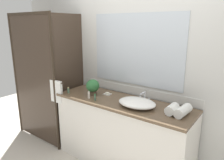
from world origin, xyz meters
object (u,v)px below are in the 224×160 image
object	(u,v)px
potted_plant	(93,86)
amenity_bottle_conditioner	(95,97)
sink_basin	(137,103)
soap_dish	(107,94)
rolled_towel_near_edge	(183,111)
amenity_bottle_lotion	(89,95)
faucet	(144,99)
amenity_bottle_body_wash	(68,90)
rolled_towel_middle	(172,109)

from	to	relation	value
potted_plant	amenity_bottle_conditioner	xyz separation A→B (m)	(0.16, -0.14, -0.08)
sink_basin	potted_plant	bearing A→B (deg)	179.20
soap_dish	amenity_bottle_conditioner	world-z (taller)	amenity_bottle_conditioner
potted_plant	amenity_bottle_conditioner	bearing A→B (deg)	-41.50
amenity_bottle_conditioner	rolled_towel_near_edge	size ratio (longest dim) A/B	0.32
sink_basin	soap_dish	xyz separation A→B (m)	(-0.54, 0.13, -0.03)
potted_plant	amenity_bottle_lotion	distance (m)	0.16
faucet	soap_dish	size ratio (longest dim) A/B	1.70
faucet	amenity_bottle_conditioner	xyz separation A→B (m)	(-0.53, -0.31, -0.01)
faucet	amenity_bottle_body_wash	size ratio (longest dim) A/B	2.07
faucet	amenity_bottle_conditioner	distance (m)	0.62
amenity_bottle_body_wash	rolled_towel_near_edge	size ratio (longest dim) A/B	0.33
soap_dish	rolled_towel_near_edge	bearing A→B (deg)	-3.85
rolled_towel_middle	soap_dish	bearing A→B (deg)	174.53
amenity_bottle_conditioner	rolled_towel_middle	bearing A→B (deg)	10.66
faucet	sink_basin	bearing A→B (deg)	-90.00
sink_basin	rolled_towel_near_edge	distance (m)	0.52
amenity_bottle_body_wash	amenity_bottle_lotion	size ratio (longest dim) A/B	0.88
soap_dish	faucet	bearing A→B (deg)	4.85
potted_plant	rolled_towel_middle	world-z (taller)	potted_plant
faucet	potted_plant	size ratio (longest dim) A/B	0.79
sink_basin	amenity_bottle_lotion	xyz separation A→B (m)	(-0.64, -0.13, 0.00)
amenity_bottle_lotion	rolled_towel_middle	bearing A→B (deg)	9.09
rolled_towel_middle	amenity_bottle_lotion	bearing A→B (deg)	-170.91
sink_basin	rolled_towel_near_edge	size ratio (longest dim) A/B	1.80
rolled_towel_near_edge	potted_plant	bearing A→B (deg)	-177.50
faucet	rolled_towel_near_edge	xyz separation A→B (m)	(0.52, -0.12, 0.01)
faucet	amenity_bottle_body_wash	bearing A→B (deg)	-163.19
amenity_bottle_body_wash	amenity_bottle_lotion	xyz separation A→B (m)	(0.38, 0.00, 0.01)
amenity_bottle_conditioner	amenity_bottle_lotion	xyz separation A→B (m)	(-0.11, 0.01, 0.01)
amenity_bottle_body_wash	potted_plant	bearing A→B (deg)	22.78
potted_plant	amenity_bottle_conditioner	distance (m)	0.23
potted_plant	rolled_towel_middle	xyz separation A→B (m)	(1.10, 0.03, -0.07)
faucet	rolled_towel_near_edge	world-z (taller)	faucet
potted_plant	amenity_bottle_lotion	size ratio (longest dim) A/B	2.29
potted_plant	amenity_bottle_conditioner	world-z (taller)	potted_plant
faucet	rolled_towel_middle	world-z (taller)	faucet
faucet	amenity_bottle_conditioner	world-z (taller)	faucet
potted_plant	rolled_towel_near_edge	distance (m)	1.21
potted_plant	amenity_bottle_body_wash	size ratio (longest dim) A/B	2.61
amenity_bottle_conditioner	rolled_towel_near_edge	distance (m)	1.07
soap_dish	amenity_bottle_body_wash	size ratio (longest dim) A/B	1.22
sink_basin	rolled_towel_near_edge	world-z (taller)	rolled_towel_near_edge
potted_plant	amenity_bottle_lotion	world-z (taller)	potted_plant
sink_basin	amenity_bottle_lotion	size ratio (longest dim) A/B	4.85
amenity_bottle_body_wash	rolled_towel_middle	size ratio (longest dim) A/B	0.46
faucet	potted_plant	bearing A→B (deg)	-166.20
amenity_bottle_conditioner	amenity_bottle_lotion	size ratio (longest dim) A/B	0.87
rolled_towel_near_edge	rolled_towel_middle	distance (m)	0.11
soap_dish	amenity_bottle_lotion	size ratio (longest dim) A/B	1.07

